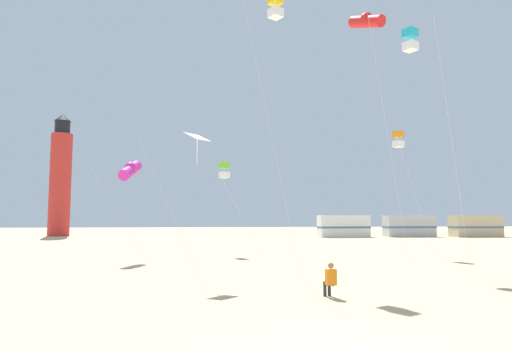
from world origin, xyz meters
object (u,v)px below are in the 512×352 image
Objects in this scene: kite_diamond_white at (196,142)px; lighthouse_distant at (60,178)px; kite_tube_scarlet at (367,21)px; kite_box_lime at (224,170)px; rv_van_silver at (409,226)px; kite_box_orange at (398,139)px; rv_van_white at (343,226)px; kite_box_cyan at (410,40)px; rv_van_tan at (476,226)px; kite_flyer_standing at (330,279)px; kite_tube_magenta at (130,170)px; kite_box_gold at (275,7)px.

lighthouse_distant is (-19.50, 43.86, 1.97)m from kite_diamond_white.
kite_tube_scarlet is (9.59, 4.92, 8.10)m from kite_diamond_white.
rv_van_silver is at bearing 43.28° from kite_box_lime.
kite_box_orange is 29.99m from rv_van_silver.
kite_box_lime is at bearing -125.47° from rv_van_white.
kite_box_orange is 9.78m from kite_box_cyan.
kite_diamond_white is at bearing -136.76° from rv_van_tan.
kite_tube_scarlet is 0.87× the size of lighthouse_distant.
kite_diamond_white is at bearing -97.56° from kite_box_lime.
kite_box_orange reaches higher than kite_box_lime.
lighthouse_distant is at bearing 113.97° from kite_diamond_white.
kite_flyer_standing is 0.18× the size of rv_van_silver.
rv_van_silver is (8.93, 0.23, 0.00)m from rv_van_white.
kite_diamond_white is (-4.60, 4.27, 5.25)m from kite_flyer_standing.
kite_tube_magenta is 0.51× the size of kite_box_cyan.
kite_tube_magenta is 0.72× the size of kite_box_orange.
rv_van_silver is at bearing 0.65° from rv_van_white.
lighthouse_distant reaches higher than kite_box_lime.
kite_diamond_white is at bearing -169.52° from kite_box_cyan.
kite_tube_scarlet is at bearing -131.99° from rv_van_tan.
kite_tube_scarlet is at bearing 27.13° from kite_diamond_white.
kite_tube_magenta is 10.10m from kite_diamond_white.
kite_box_orange is 1.33× the size of rv_van_tan.
lighthouse_distant is at bearing 171.19° from rv_van_silver.
rv_van_silver is at bearing 65.10° from kite_box_cyan.
kite_tube_magenta is at bearing -148.27° from rv_van_tan.
kite_diamond_white reaches higher than rv_van_white.
rv_van_white is at bearing 63.80° from kite_diamond_white.
kite_box_lime reaches higher than kite_flyer_standing.
rv_van_tan is (25.74, 30.47, -12.57)m from kite_tube_scarlet.
kite_box_orange is 17.57m from kite_diamond_white.
kite_box_lime reaches higher than rv_van_white.
kite_diamond_white is (4.26, -9.15, 0.30)m from kite_tube_magenta.
kite_box_lime is 13.20m from kite_box_gold.
kite_box_gold is at bearing -90.09° from kite_flyer_standing.
kite_flyer_standing is 0.18× the size of rv_van_tan.
kite_box_cyan is (6.97, -0.09, -1.43)m from kite_box_gold.
kite_tube_magenta is 0.37× the size of lighthouse_distant.
kite_box_orange is 47.14m from lighthouse_distant.
rv_van_white is at bearing 50.91° from kite_tube_magenta.
kite_tube_magenta reaches higher than rv_van_silver.
rv_van_silver is (31.15, 27.58, -4.17)m from kite_tube_magenta.
kite_box_lime is at bearing 129.32° from kite_box_cyan.
kite_box_orange is 33.49m from rv_van_tan.
rv_van_tan is at bearing -8.79° from lighthouse_distant.
kite_diamond_white is (-10.77, -1.99, -5.79)m from kite_box_cyan.
kite_box_lime is 0.39× the size of lighthouse_distant.
kite_diamond_white is at bearing -117.00° from rv_van_white.
rv_van_white is (8.37, 31.58, -12.57)m from kite_tube_scarlet.
kite_box_lime is 1.02× the size of rv_van_silver.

